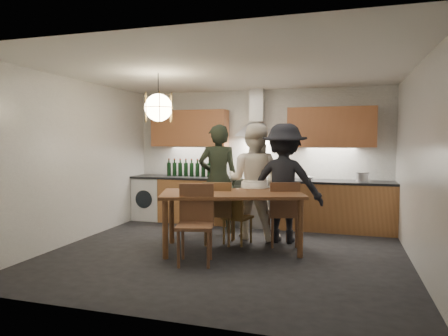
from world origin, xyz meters
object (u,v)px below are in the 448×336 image
(dining_table, at_px, (232,199))
(mixing_bowl, at_px, (306,178))
(person_left, at_px, (218,179))
(person_mid, at_px, (254,181))
(chair_front, at_px, (196,218))
(person_right, at_px, (284,183))
(stock_pot, at_px, (362,177))
(chair_back_left, at_px, (218,209))
(wine_bottles, at_px, (192,168))

(dining_table, relative_size, mixing_bowl, 8.20)
(person_left, distance_m, person_mid, 0.71)
(chair_front, bearing_deg, person_right, 41.16)
(chair_front, distance_m, person_mid, 1.61)
(person_left, distance_m, stock_pot, 2.52)
(person_mid, xyz_separation_m, mixing_bowl, (0.76, 0.93, -0.01))
(person_left, xyz_separation_m, mixing_bowl, (1.45, 0.73, -0.02))
(chair_front, relative_size, person_mid, 0.55)
(person_mid, bearing_deg, person_right, 176.45)
(person_right, distance_m, mixing_bowl, 1.06)
(chair_back_left, height_order, person_mid, person_mid)
(mixing_bowl, relative_size, wine_bottles, 0.26)
(wine_bottles, bearing_deg, person_left, -45.21)
(dining_table, distance_m, chair_back_left, 0.39)
(dining_table, xyz_separation_m, mixing_bowl, (0.92, 1.75, 0.17))
(chair_front, relative_size, wine_bottles, 0.97)
(person_mid, bearing_deg, stock_pot, -144.68)
(chair_back_left, relative_size, mixing_bowl, 3.60)
(chair_back_left, xyz_separation_m, chair_front, (-0.03, -0.89, 0.03))
(chair_front, bearing_deg, wine_bottles, 98.35)
(person_left, relative_size, person_mid, 1.00)
(chair_back_left, distance_m, stock_pot, 2.68)
(chair_back_left, bearing_deg, dining_table, 136.43)
(chair_front, bearing_deg, chair_back_left, 73.94)
(dining_table, height_order, stock_pot, stock_pot)
(person_mid, height_order, stock_pot, person_mid)
(person_left, xyz_separation_m, person_right, (1.20, -0.30, -0.00))
(person_right, height_order, wine_bottles, person_right)
(mixing_bowl, bearing_deg, dining_table, -117.65)
(stock_pot, bearing_deg, chair_front, -132.30)
(wine_bottles, bearing_deg, chair_back_left, -56.76)
(dining_table, xyz_separation_m, chair_front, (-0.31, -0.69, -0.17))
(person_right, distance_m, stock_pot, 1.58)
(dining_table, height_order, person_right, person_right)
(mixing_bowl, bearing_deg, person_mid, -129.28)
(dining_table, height_order, wine_bottles, wine_bottles)
(person_left, distance_m, mixing_bowl, 1.62)
(wine_bottles, bearing_deg, chair_front, -67.59)
(mixing_bowl, distance_m, stock_pot, 0.97)
(wine_bottles, bearing_deg, person_right, -29.18)
(chair_back_left, bearing_deg, person_left, -79.69)
(person_right, bearing_deg, mixing_bowl, -103.20)
(chair_front, distance_m, person_right, 1.74)
(wine_bottles, bearing_deg, person_mid, -34.27)
(stock_pot, height_order, wine_bottles, wine_bottles)
(person_left, bearing_deg, chair_back_left, 89.79)
(person_right, bearing_deg, chair_front, 55.54)
(person_right, bearing_deg, dining_table, 47.25)
(stock_pot, bearing_deg, person_right, -140.40)
(chair_front, height_order, person_mid, person_mid)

